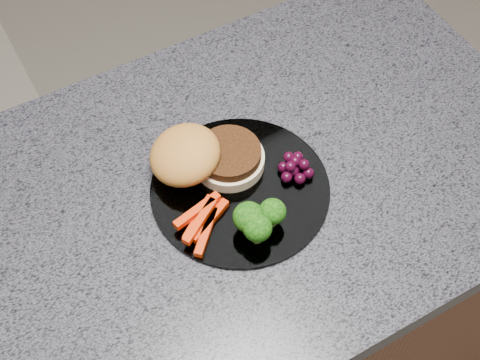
% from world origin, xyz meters
% --- Properties ---
extents(island_cabinet, '(1.20, 0.60, 0.86)m').
position_xyz_m(island_cabinet, '(0.00, 0.00, 0.43)').
color(island_cabinet, brown).
rests_on(island_cabinet, ground).
extents(countertop, '(1.20, 0.60, 0.04)m').
position_xyz_m(countertop, '(0.00, 0.00, 0.88)').
color(countertop, '#4B4A54').
rests_on(countertop, island_cabinet).
extents(plate, '(0.26, 0.26, 0.01)m').
position_xyz_m(plate, '(0.11, -0.01, 0.90)').
color(plate, white).
rests_on(plate, countertop).
extents(burger, '(0.19, 0.15, 0.06)m').
position_xyz_m(burger, '(0.08, 0.04, 0.93)').
color(burger, beige).
rests_on(burger, plate).
extents(carrot_sticks, '(0.09, 0.08, 0.02)m').
position_xyz_m(carrot_sticks, '(0.04, -0.04, 0.92)').
color(carrot_sticks, red).
rests_on(carrot_sticks, plate).
extents(broccoli, '(0.07, 0.06, 0.05)m').
position_xyz_m(broccoli, '(0.10, -0.09, 0.94)').
color(broccoli, '#5C8A32').
rests_on(broccoli, plate).
extents(grape_bunch, '(0.05, 0.05, 0.03)m').
position_xyz_m(grape_bunch, '(0.19, -0.03, 0.92)').
color(grape_bunch, black).
rests_on(grape_bunch, plate).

